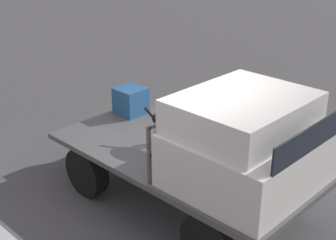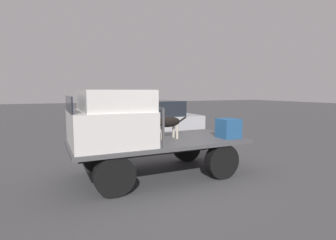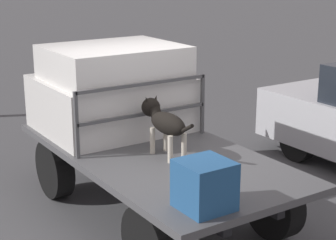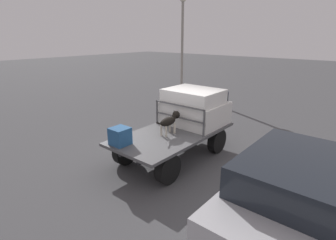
# 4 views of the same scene
# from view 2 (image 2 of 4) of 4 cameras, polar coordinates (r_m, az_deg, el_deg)

# --- Properties ---
(ground_plane) EXTENTS (80.00, 80.00, 0.00)m
(ground_plane) POSITION_cam_2_polar(r_m,az_deg,el_deg) (6.21, -2.19, -11.83)
(ground_plane) COLOR #474749
(flatbed_truck) EXTENTS (3.88, 1.92, 0.83)m
(flatbed_truck) POSITION_cam_2_polar(r_m,az_deg,el_deg) (6.05, -2.22, -6.42)
(flatbed_truck) COLOR black
(flatbed_truck) RESTS_ON ground
(truck_cab) EXTENTS (1.57, 1.80, 1.13)m
(truck_cab) POSITION_cam_2_polar(r_m,az_deg,el_deg) (5.61, -12.41, 0.34)
(truck_cab) COLOR silver
(truck_cab) RESTS_ON flatbed_truck
(truck_headboard) EXTENTS (0.04, 1.80, 0.78)m
(truck_headboard) POSITION_cam_2_polar(r_m,az_deg,el_deg) (5.84, -4.55, 0.56)
(truck_headboard) COLOR #4C4C4F
(truck_headboard) RESTS_ON flatbed_truck
(dog) EXTENTS (1.01, 0.25, 0.65)m
(dog) POSITION_cam_2_polar(r_m,az_deg,el_deg) (6.02, -0.85, -0.36)
(dog) COLOR beige
(dog) RESTS_ON flatbed_truck
(cargo_crate) EXTENTS (0.45, 0.45, 0.45)m
(cargo_crate) POSITION_cam_2_polar(r_m,az_deg,el_deg) (6.37, 13.01, -1.75)
(cargo_crate) COLOR #235184
(cargo_crate) RESTS_ON flatbed_truck
(parked_sedan) EXTENTS (4.30, 1.85, 1.58)m
(parked_sedan) POSITION_cam_2_polar(r_m,az_deg,el_deg) (9.73, -5.31, -0.43)
(parked_sedan) COLOR black
(parked_sedan) RESTS_ON ground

